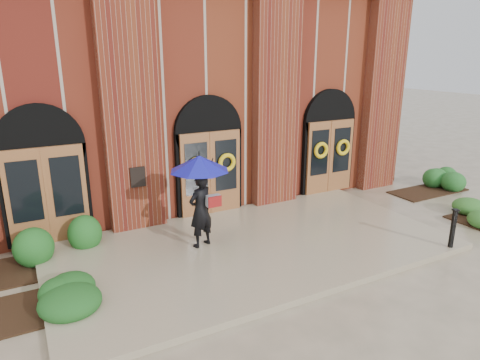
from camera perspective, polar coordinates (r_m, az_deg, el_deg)
ground at (r=11.02m, az=2.12°, el=-9.51°), size 90.00×90.00×0.00m
landing at (r=11.11m, az=1.73°, el=-8.86°), size 10.00×5.30×0.15m
church_building at (r=18.08m, az=-12.16°, el=11.98°), size 16.20×12.53×7.00m
man_with_umbrella at (r=10.45m, az=-5.34°, el=-0.49°), size 1.86×1.86×2.34m
metal_post at (r=11.93m, az=26.54°, el=-5.69°), size 0.18×0.18×1.01m
hedge_wall_left at (r=11.16m, az=-26.89°, el=-8.60°), size 3.43×1.37×0.88m
hedge_wall_right at (r=16.92m, az=23.91°, el=-0.31°), size 2.64×1.06×0.68m
hedge_front_left at (r=9.54m, az=-25.71°, el=-13.91°), size 1.51×1.30×0.53m
hedge_front_right at (r=14.75m, az=29.30°, el=-3.82°), size 1.35×1.16×0.48m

